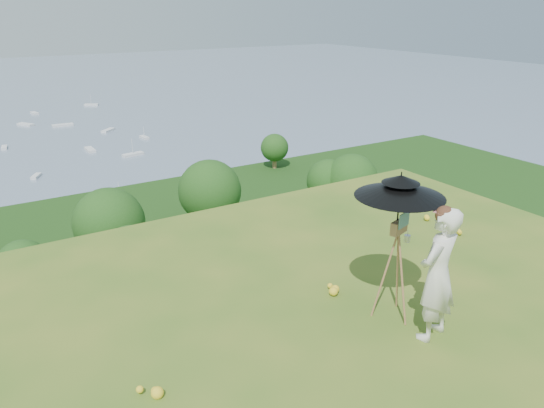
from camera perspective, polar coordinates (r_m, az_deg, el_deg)
shoreline_tier at (r=87.01m, az=-26.62°, el=-9.09°), size 170.00×28.00×8.00m
slope_trees at (r=41.88m, az=-24.85°, el=-8.32°), size 110.00×50.00×6.00m
painter at (r=6.75m, az=17.40°, el=-7.23°), size 0.72×0.56×1.74m
field_easel at (r=7.09m, az=13.14°, el=-6.45°), size 0.71×0.71×1.50m
sun_umbrella at (r=6.76m, az=13.50°, el=0.23°), size 1.41×1.41×0.78m
painter_cap at (r=6.42m, az=18.17°, el=-0.74°), size 0.30×0.33×0.10m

